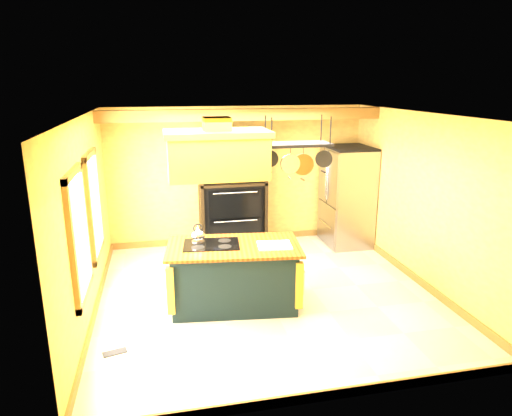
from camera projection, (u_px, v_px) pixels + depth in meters
name	position (u px, v px, depth m)	size (l,w,h in m)	color
floor	(266.00, 294.00, 7.00)	(5.00, 5.00, 0.00)	beige
ceiling	(268.00, 115.00, 6.28)	(5.00, 5.00, 0.00)	white
wall_back	(238.00, 176.00, 8.99)	(5.00, 0.02, 2.70)	#E3B953
wall_front	(328.00, 280.00, 4.28)	(5.00, 0.02, 2.70)	#E3B953
wall_left	(86.00, 220.00, 6.13)	(0.02, 5.00, 2.70)	#E3B953
wall_right	(422.00, 200.00, 7.14)	(0.02, 5.00, 2.70)	#E3B953
ceiling_beam	(245.00, 115.00, 7.91)	(5.00, 0.15, 0.20)	#9B6830
window_near	(79.00, 235.00, 5.37)	(0.06, 1.06, 1.56)	#9B6830
window_far	(94.00, 205.00, 6.69)	(0.06, 1.06, 1.56)	#9B6830
kitchen_island	(234.00, 275.00, 6.54)	(1.98, 1.25, 1.11)	black
range_hood	(217.00, 153.00, 6.03)	(1.38, 0.78, 0.80)	gold
pot_rack	(297.00, 151.00, 6.26)	(0.96, 0.45, 0.84)	black
refrigerator	(347.00, 198.00, 8.96)	(0.83, 0.98, 1.91)	gray
hutch	(232.00, 203.00, 8.86)	(1.27, 0.58, 2.26)	black
floor_register	(115.00, 352.00, 5.48)	(0.28, 0.12, 0.01)	black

